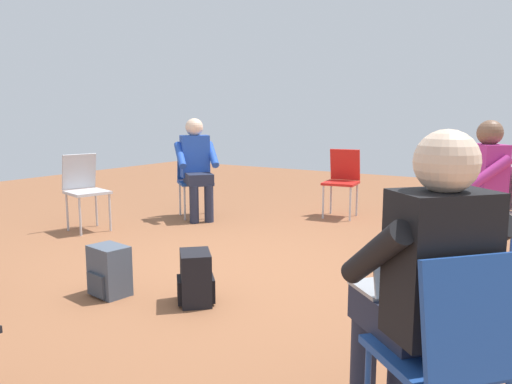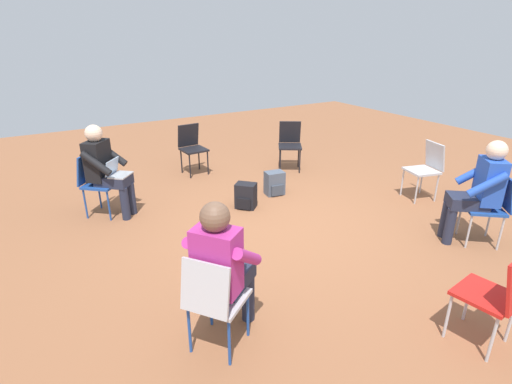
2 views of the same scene
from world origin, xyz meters
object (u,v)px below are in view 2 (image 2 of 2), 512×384
Objects in this scene: chair_northeast at (96,180)px; person_with_laptop at (105,167)px; backpack_by_empty_chair at (274,184)px; chair_northwest at (214,298)px; chair_southwest at (491,204)px; chair_west at (497,293)px; backpack_near_laptop_user at (246,197)px; chair_southeast at (290,142)px; person_in_blue at (479,187)px; person_in_magenta at (223,264)px; chair_south at (426,166)px; chair_east at (192,145)px.

chair_northeast is 0.69× the size of person_with_laptop.
person_with_laptop is 3.44× the size of backpack_by_empty_chair.
person_with_laptop is at bearing 146.27° from chair_northwest.
chair_northeast is 1.00× the size of chair_southwest.
chair_west is 1.88m from chair_southwest.
chair_northwest is at bearing 46.79° from chair_northeast.
chair_northeast reaches higher than backpack_near_laptop_user.
chair_southwest is (-3.42, -0.41, 0.00)m from chair_southeast.
person_in_blue and person_in_magenta have the same top height.
chair_west is (-4.40, 1.19, 0.00)m from chair_southeast.
person_in_magenta is at bearing 49.49° from chair_northeast.
chair_northeast is 4.73m from person_in_blue.
chair_northeast is 4.67m from chair_west.
chair_west is at bearing 151.57° from chair_south.
person_with_laptop is (3.04, 3.62, 0.20)m from chair_southwest.
chair_south and chair_northwest have the same top height.
chair_southwest is 2.36× the size of backpack_near_laptop_user.
backpack_by_empty_chair is at bearing 77.20° from chair_southeast.
person_in_blue is at bearing 54.26° from chair_northwest.
chair_southeast is 3.35m from chair_northeast.
person_in_magenta is 2.63m from backpack_near_laptop_user.
chair_southeast and chair_northeast have the same top height.
chair_northeast is at bearing 89.04° from chair_southwest.
chair_southeast is 1.00× the size of chair_southwest.
chair_east is at bearing 65.07° from chair_southwest.
chair_south is 1.37m from chair_southwest.
backpack_near_laptop_user is at bearing 81.58° from chair_south.
person_in_blue is 3.21m from person_in_magenta.
chair_east is (4.10, 1.99, 0.00)m from chair_southwest.
backpack_near_laptop_user is (-1.10, 1.52, -0.34)m from chair_southeast.
chair_southwest is (-1.27, 0.52, 0.00)m from chair_south.
person_in_blue is at bearing 127.41° from chair_southeast.
chair_northeast is at bearing -90.00° from person_with_laptop.
person_in_blue is at bearing 165.60° from chair_south.
person_in_magenta reaches higher than chair_northeast.
chair_west is at bearing 68.39° from person_with_laptop.
backpack_near_laptop_user is (2.16, -1.41, -0.54)m from person_in_magenta.
chair_northeast is 1.00× the size of chair_west.
backpack_near_laptop_user is at bearing 108.49° from person_with_laptop.
chair_northeast and chair_west have the same top height.
chair_south and chair_east have the same top height.
chair_southeast is 0.69× the size of person_in_blue.
chair_southeast is 2.36× the size of backpack_near_laptop_user.
backpack_by_empty_chair is at bearing 66.51° from chair_southwest.
chair_northwest is 1.00× the size of chair_southwest.
person_with_laptop is (-0.37, 3.21, 0.20)m from chair_southeast.
chair_southeast is at bearing 152.96° from chair_east.
person_in_magenta is (-3.00, -0.41, 0.20)m from chair_northeast.
chair_northwest is (-3.10, -0.27, 0.00)m from chair_northeast.
chair_west and chair_south have the same top height.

